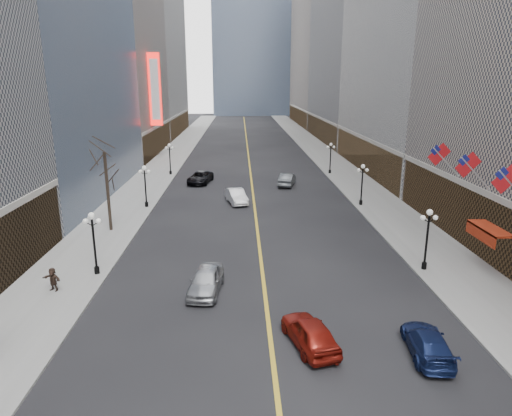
{
  "coord_description": "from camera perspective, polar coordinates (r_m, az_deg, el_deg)",
  "views": [
    {
      "loc": [
        -1.53,
        -0.4,
        13.34
      ],
      "look_at": [
        -0.75,
        21.92,
        7.13
      ],
      "focal_mm": 32.0,
      "sensor_mm": 36.0,
      "label": 1
    }
  ],
  "objects": [
    {
      "name": "car_sb_far",
      "position": [
        60.56,
        3.91,
        3.59
      ],
      "size": [
        2.94,
        5.32,
        1.66
      ],
      "primitive_type": "imported",
      "rotation": [
        0.0,
        0.0,
        2.89
      ],
      "color": "#494D50",
      "rests_on": "ground"
    },
    {
      "name": "streetlamp_east_3",
      "position": [
        68.53,
        9.3,
        6.58
      ],
      "size": [
        1.26,
        0.44,
        4.52
      ],
      "color": "black",
      "rests_on": "sidewalk_east"
    },
    {
      "name": "car_nb_mid",
      "position": [
        51.71,
        -2.46,
        1.5
      ],
      "size": [
        2.82,
        5.14,
        1.61
      ],
      "primitive_type": "imported",
      "rotation": [
        0.0,
        0.0,
        0.24
      ],
      "color": "silver",
      "rests_on": "ground"
    },
    {
      "name": "streetlamp_east_2",
      "position": [
        51.28,
        13.13,
        3.39
      ],
      "size": [
        1.26,
        0.44,
        4.52
      ],
      "color": "black",
      "rests_on": "sidewalk_east"
    },
    {
      "name": "streetlamp_west_2",
      "position": [
        50.57,
        -13.69,
        3.19
      ],
      "size": [
        1.26,
        0.44,
        4.52
      ],
      "color": "black",
      "rests_on": "sidewalk_west"
    },
    {
      "name": "flag_3",
      "position": [
        32.73,
        29.06,
        2.92
      ],
      "size": [
        2.87,
        0.12,
        2.87
      ],
      "color": "#B2B2B7",
      "rests_on": "ground"
    },
    {
      "name": "lane_line",
      "position": [
        81.51,
        -0.9,
        6.13
      ],
      "size": [
        0.25,
        200.0,
        0.02
      ],
      "primitive_type": "cube",
      "color": "gold",
      "rests_on": "ground"
    },
    {
      "name": "sidewalk_east",
      "position": [
        73.3,
        10.3,
        4.87
      ],
      "size": [
        6.0,
        230.0,
        0.15
      ],
      "primitive_type": "cube",
      "color": "gray",
      "rests_on": "ground"
    },
    {
      "name": "streetlamp_west_1",
      "position": [
        33.75,
        -19.65,
        -3.42
      ],
      "size": [
        1.26,
        0.44,
        4.52
      ],
      "color": "black",
      "rests_on": "sidewalk_west"
    },
    {
      "name": "streetlamp_west_3",
      "position": [
        68.0,
        -10.73,
        6.44
      ],
      "size": [
        1.26,
        0.44,
        4.52
      ],
      "color": "black",
      "rests_on": "sidewalk_west"
    },
    {
      "name": "sidewalk_west",
      "position": [
        72.72,
        -11.88,
        4.7
      ],
      "size": [
        6.0,
        230.0,
        0.15
      ],
      "primitive_type": "cube",
      "color": "gray",
      "rests_on": "ground"
    },
    {
      "name": "ped_west_far",
      "position": [
        32.78,
        -24.06,
        -8.13
      ],
      "size": [
        1.5,
        0.97,
        1.57
      ],
      "primitive_type": "imported",
      "rotation": [
        0.0,
        0.0,
        -0.42
      ],
      "color": "#34241D",
      "rests_on": "sidewalk_west"
    },
    {
      "name": "flag_5",
      "position": [
        41.46,
        22.12,
        6.01
      ],
      "size": [
        2.87,
        0.12,
        2.87
      ],
      "color": "#B2B2B7",
      "rests_on": "ground"
    },
    {
      "name": "car_nb_near",
      "position": [
        30.29,
        -6.26,
        -8.98
      ],
      "size": [
        2.47,
        4.99,
        1.64
      ],
      "primitive_type": "imported",
      "rotation": [
        0.0,
        0.0,
        -0.12
      ],
      "color": "#A3A6AB",
      "rests_on": "ground"
    },
    {
      "name": "flag_4",
      "position": [
        37.01,
        25.18,
        4.66
      ],
      "size": [
        2.87,
        0.12,
        2.87
      ],
      "color": "#B2B2B7",
      "rests_on": "ground"
    },
    {
      "name": "bldg_west_c",
      "position": [
        92.65,
        -21.41,
        21.9
      ],
      "size": [
        26.6,
        30.6,
        50.8
      ],
      "color": "#A89A8B",
      "rests_on": "ground"
    },
    {
      "name": "streetlamp_east_1",
      "position": [
        34.8,
        20.66,
        -2.95
      ],
      "size": [
        1.26,
        0.44,
        4.52
      ],
      "color": "black",
      "rests_on": "sidewalk_east"
    },
    {
      "name": "theatre_marquee",
      "position": [
        81.68,
        -12.51,
        14.25
      ],
      "size": [
        2.0,
        0.55,
        12.0
      ],
      "color": "red",
      "rests_on": "ground"
    },
    {
      "name": "bldg_east_c",
      "position": [
        111.47,
        15.38,
        20.61
      ],
      "size": [
        26.6,
        40.6,
        48.8
      ],
      "color": "gray",
      "rests_on": "ground"
    },
    {
      "name": "car_nb_far",
      "position": [
        62.28,
        -7.0,
        3.8
      ],
      "size": [
        3.59,
        6.05,
        1.58
      ],
      "primitive_type": "imported",
      "rotation": [
        0.0,
        0.0,
        -0.18
      ],
      "color": "black",
      "rests_on": "ground"
    },
    {
      "name": "awning_c",
      "position": [
        36.61,
        26.92,
        -2.47
      ],
      "size": [
        1.4,
        4.0,
        0.93
      ],
      "color": "#9C2711",
      "rests_on": "ground"
    },
    {
      "name": "car_sb_mid",
      "position": [
        24.67,
        6.74,
        -15.17
      ],
      "size": [
        2.98,
        4.91,
        1.56
      ],
      "primitive_type": "imported",
      "rotation": [
        0.0,
        0.0,
        3.4
      ],
      "color": "maroon",
      "rests_on": "ground"
    },
    {
      "name": "car_sb_near",
      "position": [
        25.41,
        20.65,
        -15.47
      ],
      "size": [
        2.35,
        4.78,
        1.34
      ],
      "primitive_type": "imported",
      "rotation": [
        0.0,
        0.0,
        3.03
      ],
      "color": "#152250",
      "rests_on": "ground"
    },
    {
      "name": "tree_west_far",
      "position": [
        42.73,
        -18.32,
        5.19
      ],
      "size": [
        3.6,
        3.6,
        7.92
      ],
      "color": "#2D231C",
      "rests_on": "sidewalk_west"
    },
    {
      "name": "bldg_east_d",
      "position": [
        153.71,
        10.59,
        21.96
      ],
      "size": [
        26.6,
        46.6,
        62.8
      ],
      "color": "#A89A8B",
      "rests_on": "ground"
    }
  ]
}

